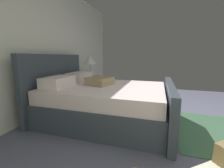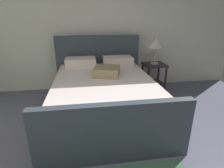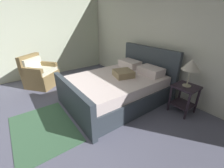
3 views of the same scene
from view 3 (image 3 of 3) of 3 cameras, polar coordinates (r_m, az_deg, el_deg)
name	(u,v)px [view 3 (image 3 of 3)]	position (r m, az deg, el deg)	size (l,w,h in m)	color
ground_plane	(40,137)	(2.90, -26.42, -17.99)	(5.92, 6.04, 0.02)	slate
wall_back	(163,39)	(3.93, 19.43, 16.41)	(6.04, 0.12, 2.73)	silver
wall_side_left	(6,36)	(5.28, -36.24, 15.00)	(0.12, 6.16, 2.73)	silver
bed	(118,87)	(3.42, 2.37, -1.21)	(1.71, 2.23, 1.18)	#353E47
nightstand_right	(184,95)	(3.32, 26.58, -3.76)	(0.44, 0.44, 0.60)	#2B212B
table_lamp_right	(191,65)	(3.10, 28.76, 6.52)	(0.33, 0.33, 0.54)	#B7B293
armchair	(40,74)	(4.66, -26.51, 3.37)	(1.02, 1.02, 0.90)	olive
area_rug	(43,128)	(3.02, -25.36, -15.49)	(1.45, 0.99, 0.01)	#3E6648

